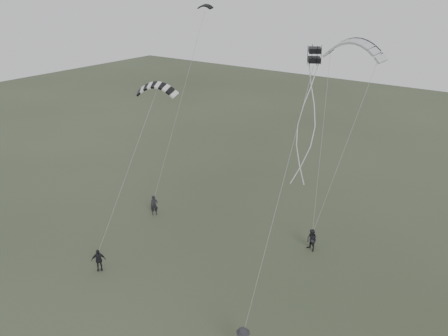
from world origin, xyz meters
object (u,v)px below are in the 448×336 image
Objects in this scene: kite_striped at (156,85)px; kite_box at (314,55)px; flyer_center at (98,260)px; flyer_right at (312,240)px; flyer_left at (154,205)px; kite_dark_small at (205,5)px; kite_pale_large at (355,41)px.

kite_box is (13.02, -2.66, 3.54)m from kite_striped.
flyer_right is at bearing -3.25° from flyer_center.
flyer_left is 11.19m from kite_striped.
flyer_right is at bearing 75.89° from kite_box.
flyer_center is 1.24× the size of kite_dark_small.
kite_dark_small is at bearing 72.97° from kite_striped.
kite_box is (12.96, 4.05, 14.47)m from flyer_center.
kite_dark_small is at bearing -161.06° from kite_pale_large.
kite_pale_large is at bearing 112.16° from flyer_right.
flyer_center is 0.55× the size of kite_striped.
kite_box is (2.15, -11.49, 0.65)m from kite_pale_large.
flyer_left is 2.59× the size of kite_box.
kite_pale_large is 11.71m from kite_box.
kite_striped is (-10.87, -8.83, -2.89)m from kite_pale_large.
flyer_center is 19.84m from kite_box.
flyer_left is at bearing 58.91° from flyer_center.
flyer_center is 23.44m from kite_pale_large.
kite_striped is at bearing -133.97° from kite_pale_large.
kite_pale_large is (-0.12, 4.78, 13.77)m from flyer_right.
kite_dark_small is 8.17m from kite_striped.
flyer_right is 1.06× the size of flyer_center.
kite_striped is 13.76m from kite_box.
kite_striped is at bearing -83.13° from kite_dark_small.
flyer_left is 1.07× the size of flyer_center.
flyer_left is 8.33m from flyer_center.
kite_striped reaches higher than flyer_center.
kite_box is at bearing -58.46° from flyer_left.
flyer_left is at bearing -107.20° from kite_dark_small.
flyer_center is at bearing -117.87° from kite_pale_large.
kite_pale_large is 6.73× the size of kite_box.
kite_box reaches higher than flyer_left.
flyer_right is 16.03m from kite_box.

